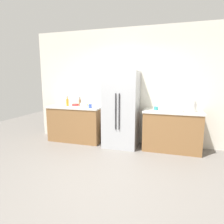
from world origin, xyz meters
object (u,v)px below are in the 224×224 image
(bottle_b, at_px, (67,102))
(cup_c, at_px, (82,105))
(toaster, at_px, (176,108))
(cup_d, at_px, (89,105))
(refrigerator, at_px, (121,109))
(bowl_a, at_px, (75,105))
(rice_cooker, at_px, (191,105))
(bottle_a, at_px, (80,103))
(cup_b, at_px, (90,106))
(cup_a, at_px, (156,108))

(bottle_b, distance_m, cup_c, 0.41)
(toaster, height_order, cup_d, toaster)
(bottle_b, bearing_deg, refrigerator, -0.39)
(toaster, bearing_deg, bowl_a, 176.01)
(refrigerator, relative_size, rice_cooker, 5.84)
(refrigerator, height_order, bottle_a, refrigerator)
(refrigerator, xyz_separation_m, rice_cooker, (1.55, 0.08, 0.16))
(toaster, relative_size, cup_d, 3.06)
(cup_d, bearing_deg, cup_b, -60.52)
(rice_cooker, relative_size, cup_d, 3.57)
(toaster, height_order, bottle_b, bottle_b)
(refrigerator, bearing_deg, bottle_b, 179.61)
(bottle_a, height_order, bottle_b, bottle_b)
(cup_a, distance_m, cup_c, 1.86)
(bottle_a, relative_size, cup_a, 2.47)
(refrigerator, distance_m, rice_cooker, 1.56)
(cup_b, distance_m, cup_d, 0.26)
(toaster, bearing_deg, rice_cooker, 19.16)
(cup_c, relative_size, bowl_a, 0.54)
(refrigerator, height_order, bowl_a, refrigerator)
(cup_a, height_order, bowl_a, cup_a)
(cup_b, bearing_deg, cup_d, 119.48)
(toaster, xyz_separation_m, cup_c, (-2.29, 0.05, -0.04))
(bottle_b, bearing_deg, cup_d, 9.38)
(bottle_a, height_order, cup_a, bottle_a)
(refrigerator, bearing_deg, bottle_a, 174.80)
(bottle_b, height_order, cup_c, bottle_b)
(refrigerator, xyz_separation_m, cup_b, (-0.75, -0.12, 0.06))
(toaster, relative_size, cup_b, 2.73)
(rice_cooker, xyz_separation_m, bottle_b, (-3.00, -0.07, -0.05))
(refrigerator, height_order, cup_d, refrigerator)
(toaster, distance_m, cup_b, 2.00)
(bottle_a, relative_size, cup_c, 2.36)
(cup_d, bearing_deg, refrigerator, -6.72)
(cup_a, height_order, cup_d, cup_a)
(rice_cooker, distance_m, bottle_b, 3.00)
(cup_c, bearing_deg, bottle_a, 138.71)
(rice_cooker, height_order, cup_c, rice_cooker)
(cup_a, distance_m, bowl_a, 2.12)
(cup_c, bearing_deg, toaster, -1.27)
(toaster, height_order, cup_b, toaster)
(bottle_a, relative_size, cup_d, 2.63)
(cup_b, distance_m, bowl_a, 0.61)
(bottle_b, xyz_separation_m, cup_b, (0.70, -0.13, -0.05))
(refrigerator, distance_m, cup_b, 0.77)
(refrigerator, xyz_separation_m, bottle_b, (-1.45, 0.01, 0.11))
(bottle_b, height_order, bowl_a, bottle_b)
(toaster, bearing_deg, cup_b, -177.36)
(rice_cooker, height_order, bottle_a, rice_cooker)
(bottle_b, distance_m, cup_d, 0.58)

